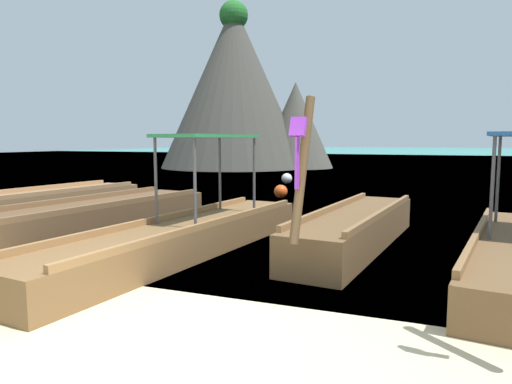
{
  "coord_description": "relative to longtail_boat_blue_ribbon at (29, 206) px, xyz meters",
  "views": [
    {
      "loc": [
        2.75,
        -3.74,
        1.92
      ],
      "look_at": [
        0.0,
        3.26,
        1.08
      ],
      "focal_mm": 32.64,
      "sensor_mm": 36.0,
      "label": 1
    }
  ],
  "objects": [
    {
      "name": "longtail_boat_green_ribbon",
      "position": [
        2.8,
        -1.71,
        0.01
      ],
      "size": [
        2.27,
        7.17,
        2.72
      ],
      "color": "brown",
      "rests_on": "ground"
    },
    {
      "name": "longtail_boat_violet_ribbon",
      "position": [
        7.95,
        -0.13,
        0.01
      ],
      "size": [
        1.57,
        5.49,
        2.49
      ],
      "color": "brown",
      "rests_on": "ground"
    },
    {
      "name": "longtail_boat_turquoise_ribbon",
      "position": [
        5.35,
        -1.79,
        0.01
      ],
      "size": [
        1.89,
        7.2,
        2.43
      ],
      "color": "brown",
      "rests_on": "ground"
    },
    {
      "name": "sea_water",
      "position": [
        6.54,
        56.55,
        -0.32
      ],
      "size": [
        120.0,
        120.0,
        0.0
      ],
      "primitive_type": "plane",
      "color": "#2DB29E",
      "rests_on": "ground"
    },
    {
      "name": "karst_rock",
      "position": [
        -3.67,
        21.76,
        4.99
      ],
      "size": [
        11.88,
        10.22,
        11.39
      ],
      "color": "#47443D",
      "rests_on": "ground"
    },
    {
      "name": "mooring_buoy_far",
      "position": [
        3.13,
        10.96,
        -0.09
      ],
      "size": [
        0.47,
        0.47,
        0.47
      ],
      "color": "white",
      "rests_on": "sea_water"
    },
    {
      "name": "ground",
      "position": [
        6.54,
        -4.7,
        -0.33
      ],
      "size": [
        120.0,
        120.0,
        0.0
      ],
      "primitive_type": "plane",
      "color": "beige"
    },
    {
      "name": "mooring_buoy_near",
      "position": [
        4.48,
        6.04,
        -0.1
      ],
      "size": [
        0.45,
        0.45,
        0.45
      ],
      "color": "#EA5119",
      "rests_on": "sea_water"
    },
    {
      "name": "longtail_boat_blue_ribbon",
      "position": [
        0.0,
        0.0,
        0.0
      ],
      "size": [
        2.05,
        6.66,
        2.87
      ],
      "color": "olive",
      "rests_on": "ground"
    }
  ]
}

